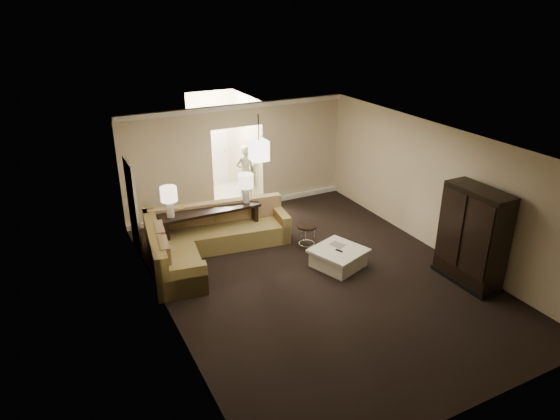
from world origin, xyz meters
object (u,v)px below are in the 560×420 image
coffee_table (338,257)px  drink_table (307,232)px  sectional_sofa (205,239)px  console_table (211,224)px  person (245,169)px  armoire (472,239)px

coffee_table → drink_table: size_ratio=2.26×
sectional_sofa → console_table: bearing=62.6°
person → armoire: bearing=104.8°
armoire → person: armoire is taller
coffee_table → person: size_ratio=0.74×
sectional_sofa → drink_table: sectional_sofa is taller
coffee_table → armoire: 2.67m
coffee_table → console_table: size_ratio=0.54×
coffee_table → armoire: (1.95, -1.66, 0.74)m
coffee_table → drink_table: (-0.17, 1.03, 0.19)m
sectional_sofa → armoire: size_ratio=1.76×
coffee_table → person: person is taller
sectional_sofa → armoire: (4.28, -3.40, 0.57)m
sectional_sofa → armoire: armoire is taller
coffee_table → drink_table: 1.06m
drink_table → person: (-0.02, 3.43, 0.45)m
sectional_sofa → console_table: size_ratio=1.52×
sectional_sofa → person: person is taller
console_table → person: size_ratio=1.36×
coffee_table → armoire: bearing=-40.4°
coffee_table → console_table: (-2.04, 2.15, 0.33)m
coffee_table → console_table: bearing=133.5°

